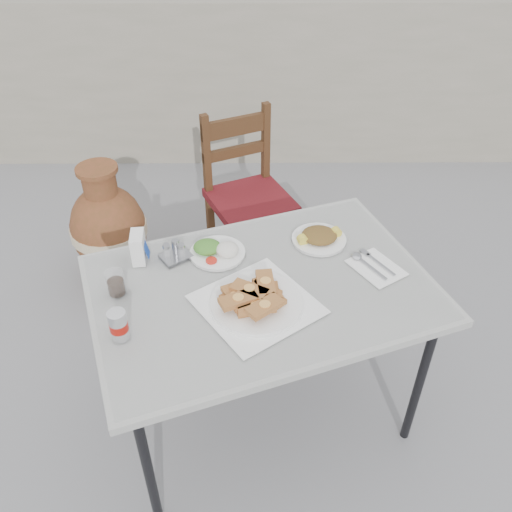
{
  "coord_description": "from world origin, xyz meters",
  "views": [
    {
      "loc": [
        -0.09,
        -1.5,
        2.13
      ],
      "look_at": [
        -0.08,
        0.08,
        0.87
      ],
      "focal_mm": 38.0,
      "sensor_mm": 36.0,
      "label": 1
    }
  ],
  "objects_px": {
    "salad_chopped_plate": "(319,237)",
    "cola_glass": "(116,284)",
    "salad_rice_plate": "(217,250)",
    "terracotta_urn": "(109,230)",
    "cafe_table": "(262,296)",
    "pide_plate": "(256,297)",
    "chair": "(247,195)",
    "napkin_holder": "(138,247)",
    "condiment_caddy": "(175,253)",
    "soda_can": "(119,325)"
  },
  "relations": [
    {
      "from": "cafe_table",
      "to": "chair",
      "type": "height_order",
      "value": "chair"
    },
    {
      "from": "condiment_caddy",
      "to": "terracotta_urn",
      "type": "bearing_deg",
      "value": 122.4
    },
    {
      "from": "salad_rice_plate",
      "to": "napkin_holder",
      "type": "relative_size",
      "value": 1.86
    },
    {
      "from": "cafe_table",
      "to": "condiment_caddy",
      "type": "relative_size",
      "value": 10.15
    },
    {
      "from": "condiment_caddy",
      "to": "cafe_table",
      "type": "bearing_deg",
      "value": -25.81
    },
    {
      "from": "cafe_table",
      "to": "salad_rice_plate",
      "type": "xyz_separation_m",
      "value": [
        -0.18,
        0.19,
        0.07
      ]
    },
    {
      "from": "napkin_holder",
      "to": "salad_rice_plate",
      "type": "bearing_deg",
      "value": 0.95
    },
    {
      "from": "pide_plate",
      "to": "salad_chopped_plate",
      "type": "height_order",
      "value": "pide_plate"
    },
    {
      "from": "napkin_holder",
      "to": "pide_plate",
      "type": "bearing_deg",
      "value": -34.59
    },
    {
      "from": "pide_plate",
      "to": "soda_can",
      "type": "bearing_deg",
      "value": -161.3
    },
    {
      "from": "condiment_caddy",
      "to": "terracotta_urn",
      "type": "height_order",
      "value": "condiment_caddy"
    },
    {
      "from": "condiment_caddy",
      "to": "terracotta_urn",
      "type": "relative_size",
      "value": 0.2
    },
    {
      "from": "terracotta_urn",
      "to": "cola_glass",
      "type": "bearing_deg",
      "value": -72.76
    },
    {
      "from": "cafe_table",
      "to": "pide_plate",
      "type": "distance_m",
      "value": 0.14
    },
    {
      "from": "pide_plate",
      "to": "salad_rice_plate",
      "type": "xyz_separation_m",
      "value": [
        -0.16,
        0.29,
        -0.01
      ]
    },
    {
      "from": "salad_rice_plate",
      "to": "condiment_caddy",
      "type": "bearing_deg",
      "value": -170.78
    },
    {
      "from": "salad_rice_plate",
      "to": "salad_chopped_plate",
      "type": "xyz_separation_m",
      "value": [
        0.42,
        0.09,
        -0.0
      ]
    },
    {
      "from": "condiment_caddy",
      "to": "salad_chopped_plate",
      "type": "bearing_deg",
      "value": 11.09
    },
    {
      "from": "soda_can",
      "to": "condiment_caddy",
      "type": "xyz_separation_m",
      "value": [
        0.14,
        0.42,
        -0.03
      ]
    },
    {
      "from": "soda_can",
      "to": "cola_glass",
      "type": "relative_size",
      "value": 1.17
    },
    {
      "from": "cola_glass",
      "to": "terracotta_urn",
      "type": "distance_m",
      "value": 1.14
    },
    {
      "from": "cola_glass",
      "to": "pide_plate",
      "type": "bearing_deg",
      "value": -7.28
    },
    {
      "from": "salad_rice_plate",
      "to": "cola_glass",
      "type": "relative_size",
      "value": 2.33
    },
    {
      "from": "napkin_holder",
      "to": "salad_chopped_plate",
      "type": "bearing_deg",
      "value": 4.45
    },
    {
      "from": "pide_plate",
      "to": "salad_chopped_plate",
      "type": "relative_size",
      "value": 2.33
    },
    {
      "from": "napkin_holder",
      "to": "terracotta_urn",
      "type": "relative_size",
      "value": 0.16
    },
    {
      "from": "pide_plate",
      "to": "condiment_caddy",
      "type": "distance_m",
      "value": 0.42
    },
    {
      "from": "cafe_table",
      "to": "pide_plate",
      "type": "relative_size",
      "value": 2.8
    },
    {
      "from": "cola_glass",
      "to": "napkin_holder",
      "type": "relative_size",
      "value": 0.8
    },
    {
      "from": "napkin_holder",
      "to": "cafe_table",
      "type": "bearing_deg",
      "value": -23.27
    },
    {
      "from": "condiment_caddy",
      "to": "chair",
      "type": "height_order",
      "value": "chair"
    },
    {
      "from": "cola_glass",
      "to": "chair",
      "type": "relative_size",
      "value": 0.1
    },
    {
      "from": "cafe_table",
      "to": "soda_can",
      "type": "bearing_deg",
      "value": -151.73
    },
    {
      "from": "salad_rice_plate",
      "to": "soda_can",
      "type": "height_order",
      "value": "soda_can"
    },
    {
      "from": "salad_rice_plate",
      "to": "soda_can",
      "type": "xyz_separation_m",
      "value": [
        -0.3,
        -0.45,
        0.04
      ]
    },
    {
      "from": "salad_chopped_plate",
      "to": "terracotta_urn",
      "type": "distance_m",
      "value": 1.36
    },
    {
      "from": "cola_glass",
      "to": "chair",
      "type": "height_order",
      "value": "chair"
    },
    {
      "from": "cola_glass",
      "to": "terracotta_urn",
      "type": "relative_size",
      "value": 0.13
    },
    {
      "from": "pide_plate",
      "to": "condiment_caddy",
      "type": "bearing_deg",
      "value": 140.07
    },
    {
      "from": "salad_chopped_plate",
      "to": "cola_glass",
      "type": "xyz_separation_m",
      "value": [
        -0.78,
        -0.32,
        0.02
      ]
    },
    {
      "from": "salad_rice_plate",
      "to": "terracotta_urn",
      "type": "bearing_deg",
      "value": 130.98
    },
    {
      "from": "soda_can",
      "to": "terracotta_urn",
      "type": "relative_size",
      "value": 0.15
    },
    {
      "from": "pide_plate",
      "to": "condiment_caddy",
      "type": "relative_size",
      "value": 3.62
    },
    {
      "from": "pide_plate",
      "to": "chair",
      "type": "height_order",
      "value": "chair"
    },
    {
      "from": "pide_plate",
      "to": "terracotta_urn",
      "type": "distance_m",
      "value": 1.42
    },
    {
      "from": "condiment_caddy",
      "to": "chair",
      "type": "bearing_deg",
      "value": 73.07
    },
    {
      "from": "cola_glass",
      "to": "napkin_holder",
      "type": "height_order",
      "value": "napkin_holder"
    },
    {
      "from": "cafe_table",
      "to": "cola_glass",
      "type": "xyz_separation_m",
      "value": [
        -0.54,
        -0.04,
        0.1
      ]
    },
    {
      "from": "salad_chopped_plate",
      "to": "cola_glass",
      "type": "height_order",
      "value": "cola_glass"
    },
    {
      "from": "salad_rice_plate",
      "to": "chair",
      "type": "distance_m",
      "value": 0.94
    }
  ]
}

